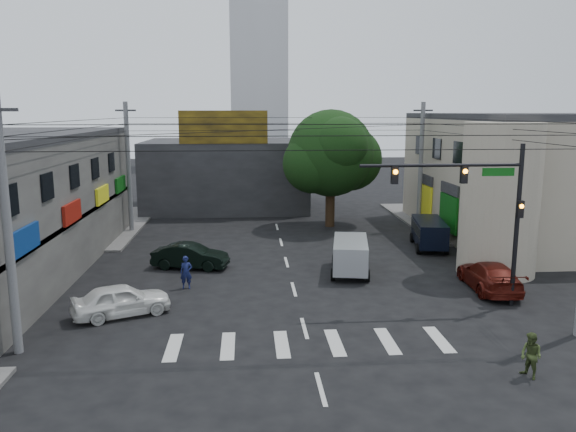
{
  "coord_description": "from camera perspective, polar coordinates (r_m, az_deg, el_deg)",
  "views": [
    {
      "loc": [
        -2.23,
        -24.12,
        8.56
      ],
      "look_at": [
        -0.13,
        4.0,
        3.27
      ],
      "focal_mm": 35.0,
      "sensor_mm": 36.0,
      "label": 1
    }
  ],
  "objects": [
    {
      "name": "dark_sedan",
      "position": [
        31.46,
        -9.89,
        -4.03
      ],
      "size": [
        3.2,
        4.76,
        1.37
      ],
      "primitive_type": "imported",
      "rotation": [
        0.0,
        0.0,
        1.35
      ],
      "color": "black",
      "rests_on": "ground"
    },
    {
      "name": "utility_pole_near_left",
      "position": [
        21.66,
        -26.63,
        -1.05
      ],
      "size": [
        0.32,
        0.32,
        9.2
      ],
      "primitive_type": "cylinder",
      "color": "#59595B",
      "rests_on": "ground"
    },
    {
      "name": "ground",
      "position": [
        25.69,
        0.97,
        -8.84
      ],
      "size": [
        160.0,
        160.0,
        0.0
      ],
      "primitive_type": "plane",
      "color": "black",
      "rests_on": "ground"
    },
    {
      "name": "billboard",
      "position": [
        45.27,
        -6.58,
        8.96
      ],
      "size": [
        7.0,
        0.3,
        2.6
      ],
      "primitive_type": "cube",
      "color": "olive",
      "rests_on": "building_far"
    },
    {
      "name": "street_tree",
      "position": [
        41.7,
        4.37,
        6.35
      ],
      "size": [
        6.4,
        6.4,
        8.7
      ],
      "color": "black",
      "rests_on": "ground"
    },
    {
      "name": "tower_distant",
      "position": [
        95.1,
        -3.04,
        18.73
      ],
      "size": [
        9.0,
        9.0,
        44.0
      ],
      "primitive_type": "cube",
      "color": "silver",
      "rests_on": "ground"
    },
    {
      "name": "traffic_gantry",
      "position": [
        25.48,
        19.04,
        1.63
      ],
      "size": [
        7.1,
        0.35,
        7.2
      ],
      "color": "black",
      "rests_on": "ground"
    },
    {
      "name": "building_right",
      "position": [
        42.52,
        24.23,
        3.53
      ],
      "size": [
        14.0,
        18.0,
        8.0
      ],
      "primitive_type": "cube",
      "color": "gray",
      "rests_on": "ground"
    },
    {
      "name": "sidewalk_far_left",
      "position": [
        45.77,
        -24.33,
        -1.02
      ],
      "size": [
        16.0,
        16.0,
        0.15
      ],
      "primitive_type": "cube",
      "color": "#514F4C",
      "rests_on": "ground"
    },
    {
      "name": "pedestrian_olive",
      "position": [
        20.28,
        23.46,
        -12.9
      ],
      "size": [
        1.15,
        1.1,
        1.53
      ],
      "primitive_type": "imported",
      "rotation": [
        0.0,
        0.0,
        -1.18
      ],
      "color": "#36451F",
      "rests_on": "ground"
    },
    {
      "name": "white_compact",
      "position": [
        25.0,
        -16.56,
        -8.18
      ],
      "size": [
        4.59,
        5.24,
        1.38
      ],
      "primitive_type": "imported",
      "rotation": [
        0.0,
        0.0,
        1.98
      ],
      "color": "silver",
      "rests_on": "ground"
    },
    {
      "name": "silver_minivan",
      "position": [
        30.17,
        6.35,
        -4.15
      ],
      "size": [
        4.8,
        3.21,
        1.81
      ],
      "primitive_type": null,
      "rotation": [
        0.0,
        0.0,
        1.39
      ],
      "color": "#A2A5AA",
      "rests_on": "ground"
    },
    {
      "name": "utility_pole_far_left",
      "position": [
        41.15,
        -15.89,
        4.7
      ],
      "size": [
        0.32,
        0.32,
        9.2
      ],
      "primitive_type": "cylinder",
      "color": "#59595B",
      "rests_on": "ground"
    },
    {
      "name": "building_far",
      "position": [
        50.46,
        -6.26,
        4.23
      ],
      "size": [
        14.0,
        10.0,
        6.0
      ],
      "primitive_type": "cube",
      "color": "#232326",
      "rests_on": "ground"
    },
    {
      "name": "navy_van",
      "position": [
        36.53,
        14.14,
        -1.81
      ],
      "size": [
        5.06,
        3.21,
        1.8
      ],
      "primitive_type": null,
      "rotation": [
        0.0,
        0.0,
        1.4
      ],
      "color": "black",
      "rests_on": "ground"
    },
    {
      "name": "utility_pole_far_right",
      "position": [
        42.28,
        13.33,
        4.96
      ],
      "size": [
        0.32,
        0.32,
        9.2
      ],
      "primitive_type": "cylinder",
      "color": "#59595B",
      "rests_on": "ground"
    },
    {
      "name": "maroon_sedan",
      "position": [
        28.99,
        19.76,
        -5.74
      ],
      "size": [
        2.56,
        5.09,
        1.41
      ],
      "primitive_type": "imported",
      "rotation": [
        0.0,
        0.0,
        3.08
      ],
      "color": "#4C110A",
      "rests_on": "ground"
    },
    {
      "name": "traffic_officer",
      "position": [
        27.94,
        -10.31,
        -5.66
      ],
      "size": [
        0.61,
        0.42,
        1.62
      ],
      "primitive_type": "imported",
      "rotation": [
        0.0,
        0.0,
        0.03
      ],
      "color": "#141B49",
      "rests_on": "ground"
    },
    {
      "name": "corner_column",
      "position": [
        31.41,
        20.71,
        1.59
      ],
      "size": [
        4.0,
        4.0,
        8.0
      ],
      "primitive_type": "cylinder",
      "color": "gray",
      "rests_on": "ground"
    },
    {
      "name": "sidewalk_far_right",
      "position": [
        47.49,
        21.03,
        -0.39
      ],
      "size": [
        16.0,
        16.0,
        0.15
      ],
      "primitive_type": "cube",
      "color": "#514F4C",
      "rests_on": "ground"
    }
  ]
}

